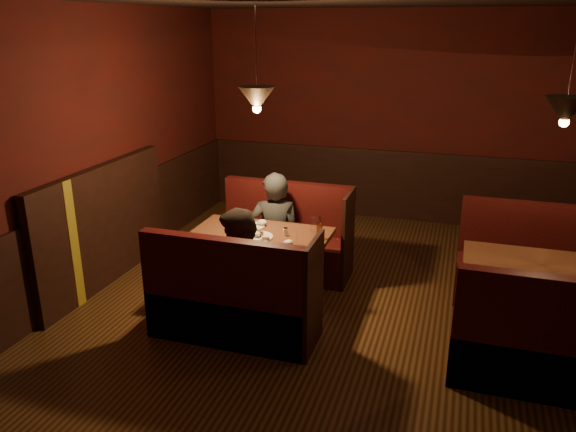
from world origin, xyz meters
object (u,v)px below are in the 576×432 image
(second_bench_far, at_px, (530,272))
(diner_b, at_px, (241,254))
(main_table, at_px, (261,250))
(second_table, at_px, (538,285))
(second_bench_near, at_px, (548,353))
(main_bench_far, at_px, (286,244))
(diner_a, at_px, (275,211))
(main_bench_near, at_px, (232,307))

(second_bench_far, distance_m, diner_b, 2.95)
(main_table, bearing_deg, second_table, 0.85)
(second_bench_far, xyz_separation_m, diner_b, (-2.57, -1.38, 0.43))
(second_table, xyz_separation_m, second_bench_near, (0.03, -0.77, -0.21))
(main_bench_far, bearing_deg, main_table, -91.16)
(second_table, bearing_deg, second_bench_far, 87.80)
(second_table, bearing_deg, main_bench_far, 163.91)
(main_bench_far, xyz_separation_m, diner_b, (0.01, -1.35, 0.43))
(main_bench_far, xyz_separation_m, diner_a, (-0.07, -0.19, 0.46))
(second_bench_near, bearing_deg, second_bench_far, 90.00)
(second_table, relative_size, second_bench_far, 0.90)
(main_bench_far, height_order, second_table, main_bench_far)
(main_bench_near, distance_m, diner_a, 1.43)
(diner_b, bearing_deg, second_bench_near, 17.69)
(second_table, xyz_separation_m, second_bench_far, (0.03, 0.77, -0.21))
(second_bench_far, bearing_deg, main_bench_far, -179.26)
(main_bench_far, height_order, main_bench_near, same)
(diner_a, height_order, diner_b, diner_a)
(diner_b, bearing_deg, main_table, 113.76)
(main_bench_far, distance_m, second_table, 2.66)
(second_table, height_order, second_bench_far, second_bench_far)
(main_bench_near, bearing_deg, second_table, 17.70)
(diner_a, bearing_deg, main_bench_far, -125.05)
(second_table, bearing_deg, main_bench_near, -162.30)
(main_bench_far, bearing_deg, second_bench_near, -30.25)
(main_table, height_order, diner_b, diner_b)
(second_table, height_order, diner_b, diner_b)
(second_bench_near, bearing_deg, main_bench_near, -179.00)
(diner_a, bearing_deg, main_bench_near, 76.60)
(main_table, relative_size, main_bench_far, 0.91)
(main_bench_near, distance_m, diner_b, 0.47)
(second_bench_far, relative_size, second_bench_near, 1.00)
(diner_a, bearing_deg, second_table, 152.08)
(main_bench_far, relative_size, main_bench_near, 1.00)
(diner_b, bearing_deg, diner_a, 114.91)
(diner_b, bearing_deg, main_bench_far, 111.60)
(main_table, bearing_deg, second_bench_far, 17.27)
(main_bench_far, xyz_separation_m, second_table, (2.55, -0.74, 0.21))
(main_bench_near, height_order, second_bench_far, main_bench_near)
(main_table, relative_size, diner_b, 0.91)
(diner_b, bearing_deg, second_table, 34.73)
(second_bench_far, xyz_separation_m, second_bench_near, (0.00, -1.54, 0.00))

